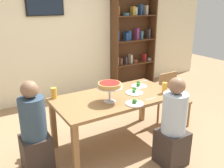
# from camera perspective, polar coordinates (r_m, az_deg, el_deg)

# --- Properties ---
(ground_plane) EXTENTS (12.00, 12.00, 0.00)m
(ground_plane) POSITION_cam_1_polar(r_m,az_deg,el_deg) (3.70, 0.84, -13.60)
(ground_plane) COLOR #9E7A56
(rear_partition) EXTENTS (8.00, 0.12, 2.80)m
(rear_partition) POSITION_cam_1_polar(r_m,az_deg,el_deg) (5.15, -12.63, 11.90)
(rear_partition) COLOR beige
(rear_partition) RESTS_ON ground_plane
(dining_table) EXTENTS (1.69, 0.88, 0.74)m
(dining_table) POSITION_cam_1_polar(r_m,az_deg,el_deg) (3.39, 0.89, -4.29)
(dining_table) COLOR olive
(dining_table) RESTS_ON ground_plane
(bookshelf) EXTENTS (1.11, 0.30, 2.21)m
(bookshelf) POSITION_cam_1_polar(r_m,az_deg,el_deg) (5.84, 4.81, 10.37)
(bookshelf) COLOR #4C2D19
(bookshelf) RESTS_ON ground_plane
(television) EXTENTS (0.72, 0.05, 0.44)m
(television) POSITION_cam_1_polar(r_m,az_deg,el_deg) (4.95, -15.40, 17.59)
(television) COLOR black
(diner_head_west) EXTENTS (0.34, 0.34, 1.15)m
(diner_head_west) POSITION_cam_1_polar(r_m,az_deg,el_deg) (3.10, -17.59, -10.97)
(diner_head_west) COLOR #382D28
(diner_head_west) RESTS_ON ground_plane
(diner_near_right) EXTENTS (0.34, 0.34, 1.15)m
(diner_near_right) POSITION_cam_1_polar(r_m,az_deg,el_deg) (3.16, 14.05, -10.00)
(diner_near_right) COLOR #382D28
(diner_near_right) RESTS_ON ground_plane
(chair_head_east) EXTENTS (0.40, 0.40, 0.87)m
(chair_head_east) POSITION_cam_1_polar(r_m,az_deg,el_deg) (4.15, 13.70, -2.89)
(chair_head_east) COLOR olive
(chair_head_east) RESTS_ON ground_plane
(deep_dish_pizza_stand) EXTENTS (0.33, 0.33, 0.26)m
(deep_dish_pizza_stand) POSITION_cam_1_polar(r_m,az_deg,el_deg) (3.11, -0.57, -0.49)
(deep_dish_pizza_stand) COLOR silver
(deep_dish_pizza_stand) RESTS_ON dining_table
(salad_plate_near_diner) EXTENTS (0.25, 0.25, 0.07)m
(salad_plate_near_diner) POSITION_cam_1_polar(r_m,az_deg,el_deg) (3.49, 5.19, -1.85)
(salad_plate_near_diner) COLOR white
(salad_plate_near_diner) RESTS_ON dining_table
(salad_plate_far_diner) EXTENTS (0.23, 0.23, 0.07)m
(salad_plate_far_diner) POSITION_cam_1_polar(r_m,az_deg,el_deg) (3.12, 5.29, -4.43)
(salad_plate_far_diner) COLOR white
(salad_plate_far_diner) RESTS_ON dining_table
(salad_plate_spare) EXTENTS (0.24, 0.24, 0.07)m
(salad_plate_spare) POSITION_cam_1_polar(r_m,az_deg,el_deg) (3.76, 6.26, -0.26)
(salad_plate_spare) COLOR white
(salad_plate_spare) RESTS_ON dining_table
(beer_glass_amber_tall) EXTENTS (0.07, 0.07, 0.16)m
(beer_glass_amber_tall) POSITION_cam_1_polar(r_m,az_deg,el_deg) (3.53, 12.14, -0.88)
(beer_glass_amber_tall) COLOR gold
(beer_glass_amber_tall) RESTS_ON dining_table
(beer_glass_amber_short) EXTENTS (0.08, 0.08, 0.15)m
(beer_glass_amber_short) POSITION_cam_1_polar(r_m,az_deg,el_deg) (3.36, -13.40, -2.06)
(beer_glass_amber_short) COLOR gold
(beer_glass_amber_short) RESTS_ON dining_table
(water_glass_clear_near) EXTENTS (0.06, 0.06, 0.11)m
(water_glass_clear_near) POSITION_cam_1_polar(r_m,az_deg,el_deg) (3.61, -0.45, -0.33)
(water_glass_clear_near) COLOR white
(water_glass_clear_near) RESTS_ON dining_table
(cutlery_fork_near) EXTENTS (0.18, 0.02, 0.00)m
(cutlery_fork_near) POSITION_cam_1_polar(r_m,az_deg,el_deg) (3.31, 8.99, -3.46)
(cutlery_fork_near) COLOR silver
(cutlery_fork_near) RESTS_ON dining_table
(cutlery_knife_near) EXTENTS (0.17, 0.08, 0.00)m
(cutlery_knife_near) POSITION_cam_1_polar(r_m,az_deg,el_deg) (3.77, 1.96, -0.39)
(cutlery_knife_near) COLOR silver
(cutlery_knife_near) RESTS_ON dining_table
(cutlery_fork_far) EXTENTS (0.18, 0.03, 0.00)m
(cutlery_fork_far) POSITION_cam_1_polar(r_m,az_deg,el_deg) (4.02, 7.46, 0.70)
(cutlery_fork_far) COLOR silver
(cutlery_fork_far) RESTS_ON dining_table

